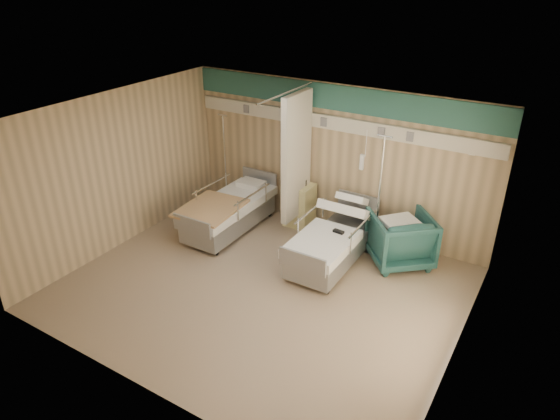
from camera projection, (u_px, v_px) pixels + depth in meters
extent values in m
cube|color=gray|center=(262.00, 288.00, 8.02)|extent=(6.00, 5.00, 0.00)
cube|color=tan|center=(334.00, 159.00, 9.29)|extent=(6.00, 0.04, 2.80)
cube|color=tan|center=(135.00, 298.00, 5.48)|extent=(6.00, 0.04, 2.80)
cube|color=tan|center=(118.00, 170.00, 8.78)|extent=(0.04, 5.00, 2.80)
cube|color=tan|center=(469.00, 269.00, 5.99)|extent=(0.04, 5.00, 2.80)
cube|color=white|center=(259.00, 118.00, 6.76)|extent=(6.00, 5.00, 0.04)
cube|color=#296058|center=(337.00, 98.00, 8.76)|extent=(6.00, 0.04, 0.45)
cube|color=beige|center=(335.00, 123.00, 8.94)|extent=(5.88, 0.08, 0.25)
cylinder|color=silver|center=(287.00, 93.00, 8.23)|extent=(0.03, 1.80, 0.03)
cube|color=beige|center=(296.00, 157.00, 9.05)|extent=(0.12, 0.90, 2.35)
cube|color=#D5CC85|center=(300.00, 205.00, 9.76)|extent=(0.50, 0.48, 0.85)
imported|color=#1E4B4A|center=(400.00, 239.00, 8.52)|extent=(1.39, 1.40, 0.91)
cube|color=white|center=(402.00, 213.00, 8.31)|extent=(0.78, 0.78, 0.07)
cylinder|color=silver|center=(374.00, 250.00, 9.03)|extent=(0.39, 0.39, 0.03)
cylinder|color=silver|center=(379.00, 197.00, 8.56)|extent=(0.03, 0.03, 2.16)
cylinder|color=silver|center=(385.00, 136.00, 8.07)|extent=(0.26, 0.03, 0.03)
cylinder|color=silver|center=(227.00, 202.00, 10.81)|extent=(0.35, 0.35, 0.03)
cylinder|color=silver|center=(225.00, 161.00, 10.38)|extent=(0.03, 0.03, 1.95)
cylinder|color=silver|center=(223.00, 115.00, 9.94)|extent=(0.23, 0.03, 0.03)
cube|color=black|center=(338.00, 232.00, 8.34)|extent=(0.19, 0.10, 0.04)
cube|color=tan|center=(211.00, 208.00, 9.13)|extent=(1.06, 1.30, 0.04)
cube|color=black|center=(302.00, 181.00, 9.58)|extent=(0.24, 0.19, 0.12)
cylinder|color=white|center=(297.00, 179.00, 9.66)|extent=(0.10, 0.10, 0.13)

